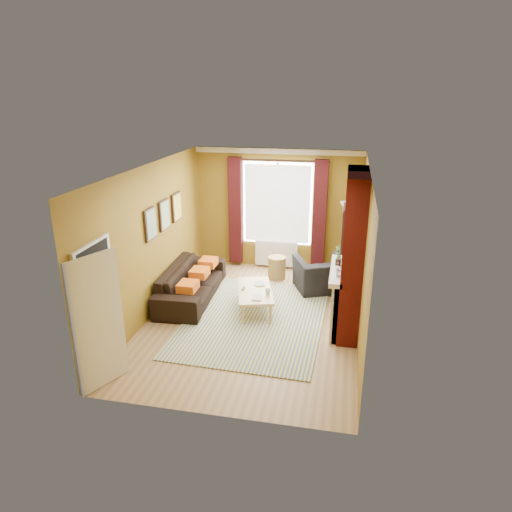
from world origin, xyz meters
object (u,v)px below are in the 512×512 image
sofa (191,282)px  wicker_stool (277,267)px  armchair (323,274)px  floor_lamp (345,219)px  coffee_table (255,292)px

sofa → wicker_stool: size_ratio=4.57×
armchair → floor_lamp: 1.33m
sofa → floor_lamp: (2.97, 1.67, 1.05)m
sofa → wicker_stool: (1.54, 1.39, -0.09)m
coffee_table → floor_lamp: (1.60, 1.95, 1.01)m
sofa → armchair: armchair is taller
sofa → coffee_table: size_ratio=1.68×
sofa → armchair: (2.59, 0.92, 0.02)m
wicker_stool → floor_lamp: (1.43, 0.28, 1.14)m
armchair → floor_lamp: (0.38, 0.76, 1.03)m
sofa → coffee_table: bearing=-103.6°
sofa → floor_lamp: 3.57m
sofa → wicker_stool: bearing=-50.3°
armchair → wicker_stool: bearing=-47.2°
coffee_table → wicker_stool: 1.68m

